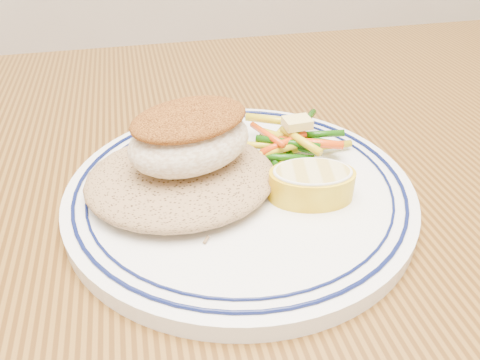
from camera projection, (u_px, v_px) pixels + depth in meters
name	position (u px, v px, depth m)	size (l,w,h in m)	color
dining_table	(209.00, 307.00, 0.43)	(1.50, 0.90, 0.75)	#492C0E
plate	(240.00, 190.00, 0.39)	(0.29, 0.29, 0.02)	white
rice_pilaf	(181.00, 174.00, 0.38)	(0.15, 0.14, 0.03)	olive
fish_fillet	(190.00, 136.00, 0.36)	(0.12, 0.10, 0.05)	beige
vegetable_pile	(290.00, 141.00, 0.42)	(0.12, 0.09, 0.03)	gold
butter_pat	(297.00, 123.00, 0.41)	(0.02, 0.02, 0.01)	#F4DC77
lemon_wedge	(312.00, 183.00, 0.37)	(0.07, 0.07, 0.03)	yellow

